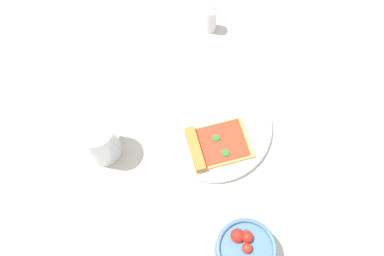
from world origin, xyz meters
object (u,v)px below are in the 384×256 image
at_px(soda_glass, 100,140).
at_px(pepper_shaker, 211,18).
at_px(salad_bowl, 244,250).
at_px(pizza_slice_main, 213,145).
at_px(plate, 212,126).

relative_size(soda_glass, pepper_shaker, 1.39).
height_order(salad_bowl, pepper_shaker, pepper_shaker).
bearing_deg(pizza_slice_main, salad_bowl, 63.61).
distance_m(plate, salad_bowl, 0.26).
height_order(salad_bowl, soda_glass, soda_glass).
distance_m(plate, pizza_slice_main, 0.05).
bearing_deg(plate, soda_glass, -27.53).
xyz_separation_m(salad_bowl, soda_glass, (0.07, -0.33, 0.02)).
bearing_deg(pepper_shaker, plate, 49.80).
bearing_deg(pepper_shaker, soda_glass, 13.25).
distance_m(pizza_slice_main, salad_bowl, 0.21).
relative_size(plate, pizza_slice_main, 1.66).
xyz_separation_m(salad_bowl, pepper_shaker, (-0.28, -0.41, 0.00)).
height_order(pizza_slice_main, salad_bowl, salad_bowl).
bearing_deg(pizza_slice_main, pepper_shaker, -130.18).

